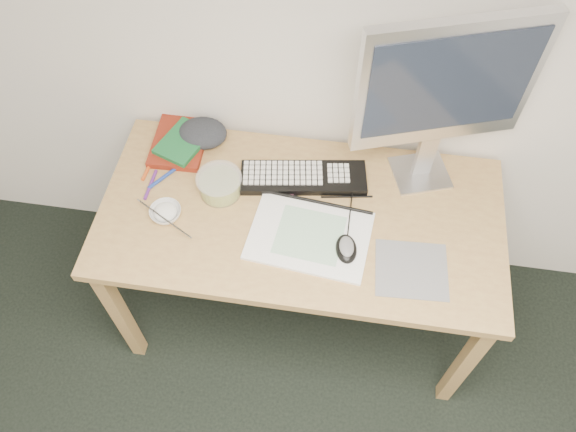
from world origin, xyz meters
name	(u,v)px	position (x,y,z in m)	size (l,w,h in m)	color
desk	(300,227)	(0.07, 1.43, 0.67)	(1.40, 0.70, 0.75)	tan
mousepad	(411,270)	(0.46, 1.27, 0.75)	(0.23, 0.21, 0.00)	slate
sketchpad	(310,236)	(0.11, 1.34, 0.76)	(0.40, 0.28, 0.01)	white
keyboard	(303,178)	(0.06, 1.58, 0.76)	(0.45, 0.14, 0.03)	black
monitor	(446,88)	(0.48, 1.67, 1.16)	(0.55, 0.23, 0.66)	silver
mouse	(347,247)	(0.24, 1.30, 0.78)	(0.07, 0.11, 0.04)	black
rice_bowl	(166,213)	(-0.39, 1.35, 0.77)	(0.11, 0.11, 0.03)	white
chopsticks	(164,218)	(-0.38, 1.32, 0.79)	(0.02, 0.02, 0.24)	silver
fruit_tub	(220,185)	(-0.22, 1.48, 0.79)	(0.16, 0.16, 0.08)	gold
book_red	(180,142)	(-0.42, 1.68, 0.76)	(0.19, 0.26, 0.03)	maroon
book_green	(183,142)	(-0.40, 1.66, 0.78)	(0.14, 0.20, 0.02)	#18622F
cloth_lump	(203,133)	(-0.34, 1.72, 0.78)	(0.15, 0.13, 0.06)	#282B30
pencil_pink	(312,203)	(0.10, 1.48, 0.75)	(0.01, 0.01, 0.20)	pink
pencil_tan	(300,213)	(0.07, 1.43, 0.75)	(0.01, 0.01, 0.16)	#A68057
pencil_black	(347,197)	(0.22, 1.52, 0.75)	(0.01, 0.01, 0.18)	black
marker_blue	(164,177)	(-0.44, 1.51, 0.76)	(0.01, 0.01, 0.14)	#1B3796
marker_orange	(150,165)	(-0.51, 1.56, 0.76)	(0.01, 0.01, 0.14)	#D35018
marker_purple	(151,185)	(-0.48, 1.47, 0.76)	(0.01, 0.01, 0.13)	#5D2382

